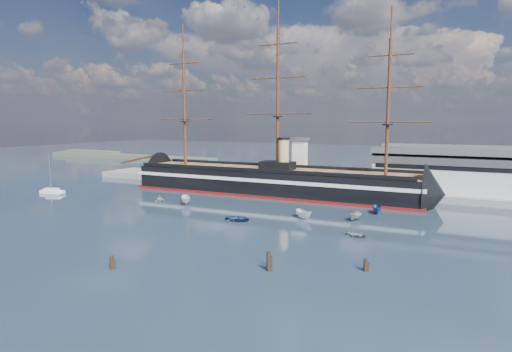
% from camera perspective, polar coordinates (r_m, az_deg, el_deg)
% --- Properties ---
extents(ground, '(600.00, 600.00, 0.00)m').
position_cam_1_polar(ground, '(113.67, -1.60, -4.04)').
color(ground, '#212C3B').
rests_on(ground, ground).
extents(quay, '(180.00, 18.00, 2.00)m').
position_cam_1_polar(quay, '(142.54, 8.87, -1.79)').
color(quay, slate).
rests_on(quay, ground).
extents(warehouse, '(63.00, 21.00, 11.60)m').
position_cam_1_polar(warehouse, '(138.89, 28.67, 0.48)').
color(warehouse, '#B7BABC').
rests_on(warehouse, ground).
extents(quay_tower, '(5.00, 5.00, 15.00)m').
position_cam_1_polar(quay_tower, '(140.81, 5.86, 2.15)').
color(quay_tower, silver).
rests_on(quay_tower, ground).
extents(shoreline, '(120.00, 10.00, 4.00)m').
position_cam_1_polar(shoreline, '(273.21, -18.09, 2.60)').
color(shoreline, '#3F4C38').
rests_on(shoreline, ground).
extents(warship, '(113.01, 17.78, 53.94)m').
position_cam_1_polar(warship, '(131.93, 1.37, -0.66)').
color(warship, black).
rests_on(warship, ground).
extents(sailboat, '(8.02, 4.01, 12.33)m').
position_cam_1_polar(sailboat, '(147.52, -25.53, -1.81)').
color(sailboat, silver).
rests_on(sailboat, ground).
extents(motorboat_a, '(7.71, 6.85, 3.04)m').
position_cam_1_polar(motorboat_a, '(117.47, -9.30, -3.76)').
color(motorboat_a, white).
rests_on(motorboat_a, ground).
extents(motorboat_b, '(1.74, 3.71, 1.68)m').
position_cam_1_polar(motorboat_b, '(97.15, -2.44, -6.01)').
color(motorboat_b, navy).
rests_on(motorboat_b, ground).
extents(motorboat_c, '(6.28, 3.56, 2.37)m').
position_cam_1_polar(motorboat_c, '(100.44, 13.15, -5.76)').
color(motorboat_c, gray).
rests_on(motorboat_c, ground).
extents(motorboat_d, '(4.28, 5.68, 1.91)m').
position_cam_1_polar(motorboat_d, '(123.02, -12.70, -3.34)').
color(motorboat_d, beige).
rests_on(motorboat_d, ground).
extents(motorboat_e, '(1.84, 2.90, 1.26)m').
position_cam_1_polar(motorboat_e, '(86.49, 13.27, -7.90)').
color(motorboat_e, gray).
rests_on(motorboat_e, ground).
extents(motorboat_f, '(6.55, 3.81, 2.47)m').
position_cam_1_polar(motorboat_f, '(108.76, 15.82, -4.84)').
color(motorboat_f, navy).
rests_on(motorboat_f, ground).
extents(motorboat_g, '(5.85, 6.63, 2.61)m').
position_cam_1_polar(motorboat_g, '(99.80, 6.38, -5.69)').
color(motorboat_g, white).
rests_on(motorboat_g, ground).
extents(piling_near_mid, '(0.64, 0.64, 2.77)m').
position_cam_1_polar(piling_near_mid, '(70.36, -18.63, -11.66)').
color(piling_near_mid, black).
rests_on(piling_near_mid, ground).
extents(piling_near_right, '(0.64, 0.64, 3.73)m').
position_cam_1_polar(piling_near_right, '(66.04, 1.68, -12.54)').
color(piling_near_right, black).
rests_on(piling_near_right, ground).
extents(piling_far_right, '(0.64, 0.64, 2.65)m').
position_cam_1_polar(piling_far_right, '(67.98, 14.36, -12.18)').
color(piling_far_right, black).
rests_on(piling_far_right, ground).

